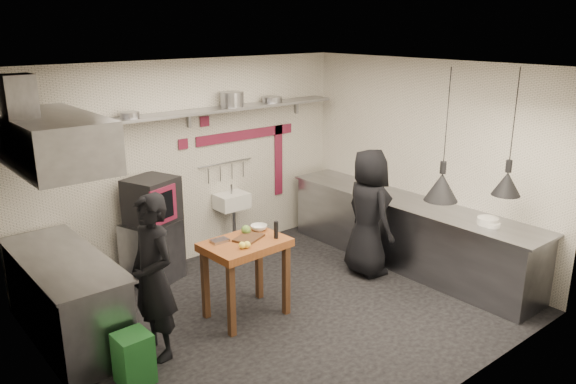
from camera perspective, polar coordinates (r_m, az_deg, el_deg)
floor at (r=6.73m, az=-0.08°, el=-12.05°), size 5.00×5.00×0.00m
ceiling at (r=5.91m, az=-0.09°, el=12.47°), size 5.00×5.00×0.00m
wall_back at (r=7.85m, az=-9.93°, el=2.94°), size 5.00×0.04×2.80m
wall_front at (r=4.85m, az=16.07°, el=-6.28°), size 5.00×0.04×2.80m
wall_left at (r=5.06m, az=-22.58°, el=-5.96°), size 0.04×4.20×2.80m
wall_right at (r=7.95m, az=13.94°, el=2.87°), size 0.04×4.20×2.80m
red_band_horiz at (r=8.27m, az=-4.24°, el=5.84°), size 1.70×0.02×0.14m
red_band_vert at (r=8.73m, az=-0.97°, el=3.23°), size 0.14×0.02×1.10m
red_tile_a at (r=7.85m, az=-8.47°, el=7.11°), size 0.14×0.02×0.14m
red_tile_b at (r=7.72m, az=-10.60°, el=4.81°), size 0.14×0.02×0.14m
back_shelf at (r=7.56m, az=-9.51°, el=8.00°), size 4.60×0.34×0.04m
shelf_bracket_left at (r=6.97m, az=-23.72°, el=5.25°), size 0.04×0.06×0.24m
shelf_bracket_mid at (r=7.70m, az=-10.05°, el=7.38°), size 0.04×0.06×0.24m
shelf_bracket_right at (r=8.79m, az=0.84°, el=8.77°), size 0.04×0.06×0.24m
pan_far_left at (r=6.93m, az=-20.28°, el=6.95°), size 0.29×0.29×0.09m
pan_mid_left at (r=7.15m, az=-15.78°, el=7.55°), size 0.27×0.27×0.07m
stock_pot at (r=7.86m, az=-5.71°, el=9.36°), size 0.42×0.42×0.20m
pan_right at (r=8.28m, az=-1.62°, el=9.39°), size 0.32×0.32×0.08m
oven_stand at (r=7.53m, az=-13.59°, el=-5.89°), size 0.79×0.75×0.80m
combi_oven at (r=7.32m, az=-13.67°, el=-0.82°), size 0.72×0.70×0.58m
oven_door at (r=7.08m, az=-12.53°, el=-1.34°), size 0.42×0.18×0.46m
oven_glass at (r=7.05m, az=-12.70°, el=-1.44°), size 0.38×0.15×0.34m
hand_sink at (r=8.15m, az=-5.74°, el=-0.91°), size 0.46×0.34×0.22m
sink_tap at (r=8.09m, az=-5.77°, el=0.30°), size 0.03×0.03×0.14m
sink_drain at (r=8.26m, az=-5.49°, el=-3.89°), size 0.06×0.06×0.66m
utensil_rail at (r=8.11m, az=-6.40°, el=2.96°), size 0.90×0.02×0.02m
counter_right at (r=7.96m, az=11.95°, el=-4.15°), size 0.70×3.80×0.90m
counter_right_top at (r=7.81m, az=12.16°, el=-0.96°), size 0.76×3.90×0.03m
plate_stack at (r=7.13m, az=19.64°, el=-2.80°), size 0.31×0.31×0.09m
small_bowl_right at (r=7.09m, az=20.03°, el=-3.12°), size 0.24×0.24×0.05m
counter_left at (r=6.45m, az=-21.56°, el=-10.15°), size 0.70×1.90×0.90m
counter_left_top at (r=6.26m, az=-22.01°, el=-6.34°), size 0.76×2.00×0.03m
extractor_hood at (r=5.93m, az=-22.85°, el=4.83°), size 0.78×1.60×0.50m
hood_duct at (r=5.80m, az=-25.66°, el=8.28°), size 0.28×0.28×0.50m
green_bin at (r=5.64m, az=-15.40°, el=-15.97°), size 0.32×0.32×0.50m
prep_table at (r=6.47m, az=-4.30°, el=-8.77°), size 0.95×0.68×0.92m
cutting_board at (r=6.33m, az=-4.01°, el=-4.67°), size 0.40×0.35×0.02m
pepper_mill at (r=6.31m, az=-1.22°, el=-3.87°), size 0.05×0.05×0.20m
lemon_a at (r=6.06m, az=-4.70°, el=-5.41°), size 0.08×0.08×0.08m
lemon_b at (r=6.08m, az=-4.19°, el=-5.36°), size 0.08×0.08×0.08m
veg_ball at (r=6.46m, az=-4.29°, el=-3.87°), size 0.11×0.11×0.11m
steel_tray at (r=6.28m, az=-6.95°, el=-4.93°), size 0.20×0.14×0.03m
bowl at (r=6.58m, az=-2.98°, el=-3.64°), size 0.23×0.23×0.06m
heat_lamp_near at (r=6.45m, az=15.73°, el=5.50°), size 0.48×0.48×1.50m
heat_lamp_far at (r=6.71m, az=21.87°, el=5.58°), size 0.34×0.34×1.44m
chef_left at (r=5.73m, az=-13.54°, el=-8.43°), size 0.45×0.65×1.70m
chef_right at (r=7.46m, az=8.18°, el=-2.09°), size 0.71×0.93×1.70m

